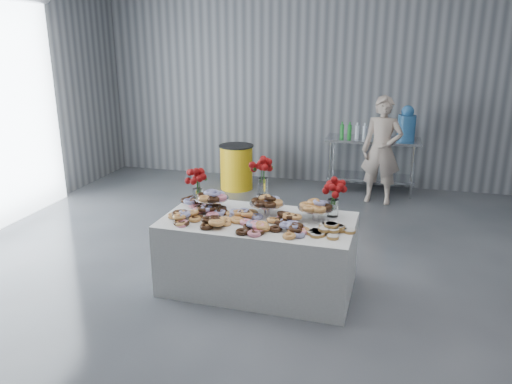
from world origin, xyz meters
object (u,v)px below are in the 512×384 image
Objects in this scene: person at (382,150)px; trash_barrel at (236,167)px; display_table at (258,254)px; prep_table at (372,155)px; water_jug at (407,125)px.

trash_barrel is at bearing -175.49° from person.
trash_barrel is at bearing 111.13° from display_table.
water_jug reaches higher than prep_table.
display_table and trash_barrel have the same top height.
person reaches higher than water_jug.
prep_table reaches higher than display_table.
water_jug reaches higher than display_table.
display_table is at bearing -102.23° from person.
trash_barrel is (-1.27, 3.28, 0.00)m from display_table.
prep_table is 2.00× the size of trash_barrel.
water_jug is 0.70m from person.
water_jug is 2.84m from trash_barrel.
person reaches higher than trash_barrel.
display_table is at bearing -104.21° from prep_table.
water_jug is at bearing 8.95° from trash_barrel.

